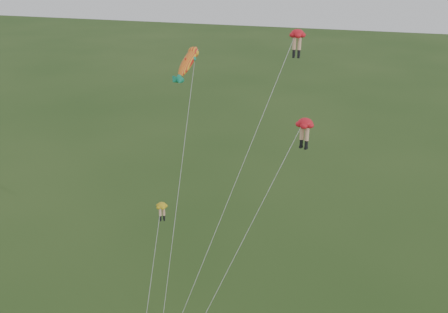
# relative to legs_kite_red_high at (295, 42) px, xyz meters

# --- Properties ---
(legs_kite_red_high) EXTENTS (7.18, 12.99, 21.08)m
(legs_kite_red_high) POSITION_rel_legs_kite_red_high_xyz_m (0.00, 0.00, 0.00)
(legs_kite_red_high) COLOR red
(legs_kite_red_high) RESTS_ON ground
(legs_kite_red_mid) EXTENTS (7.32, 10.84, 15.03)m
(legs_kite_red_mid) POSITION_rel_legs_kite_red_high_xyz_m (1.50, -3.50, -5.87)
(legs_kite_red_mid) COLOR red
(legs_kite_red_mid) RESTS_ON ground
(legs_kite_yellow) EXTENTS (2.18, 8.62, 7.26)m
(legs_kite_yellow) POSITION_rel_legs_kite_red_high_xyz_m (-9.62, -5.91, -13.52)
(legs_kite_yellow) COLOR gold
(legs_kite_yellow) RESTS_ON ground
(fish_kite) EXTENTS (1.62, 11.82, 20.18)m
(fish_kite) POSITION_rel_legs_kite_red_high_xyz_m (-7.57, -3.95, -1.32)
(fish_kite) COLOR yellow
(fish_kite) RESTS_ON ground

